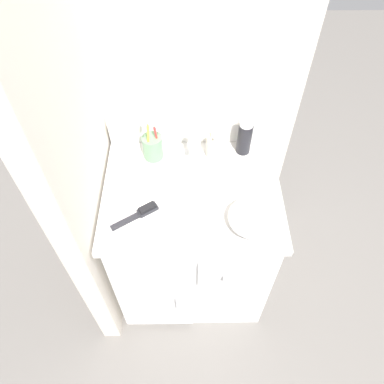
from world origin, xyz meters
name	(u,v)px	position (x,y,z in m)	size (l,w,h in m)	color
ground_plane	(192,276)	(0.00, 0.00, 0.00)	(6.00, 6.00, 0.00)	slate
wall_back	(191,65)	(0.00, 0.33, 1.10)	(0.88, 0.08, 2.20)	beige
wall_left	(67,125)	(-0.40, 0.00, 1.10)	(0.08, 0.64, 2.20)	beige
vanity	(192,238)	(0.00, 0.00, 0.40)	(0.70, 0.58, 0.76)	white
backsplash	(191,132)	(0.00, 0.27, 0.81)	(0.70, 0.02, 0.10)	silver
sink_faucet	(191,149)	(0.00, 0.17, 0.81)	(0.09, 0.09, 0.14)	silver
toothbrush_cup	(153,147)	(-0.16, 0.18, 0.82)	(0.08, 0.09, 0.20)	gray
soap_dispenser	(214,146)	(0.09, 0.18, 0.82)	(0.06, 0.07, 0.14)	beige
shaving_cream_can	(245,137)	(0.22, 0.21, 0.85)	(0.06, 0.06, 0.17)	black
hairbrush	(141,213)	(-0.19, -0.12, 0.77)	(0.17, 0.12, 0.03)	#232328
hand_towel	(257,219)	(0.23, -0.17, 0.80)	(0.20, 0.18, 0.08)	white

